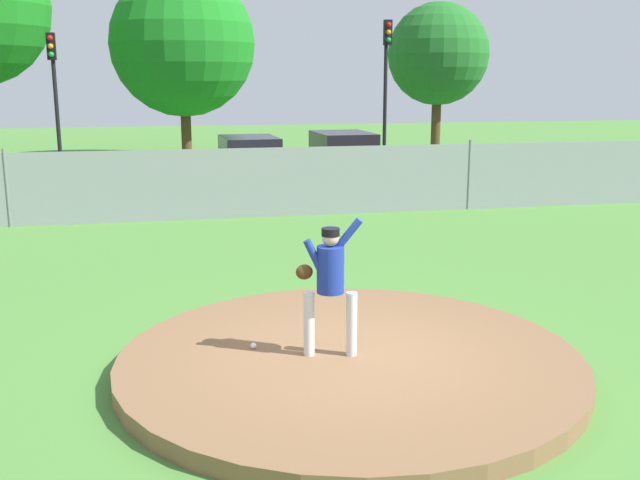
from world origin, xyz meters
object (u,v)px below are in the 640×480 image
parked_car_silver (249,164)px  traffic_light_near (54,80)px  baseball (253,346)px  traffic_light_far (386,70)px  parked_car_red (343,161)px  pitcher_youth (329,278)px

parked_car_silver → traffic_light_near: traffic_light_near is taller
baseball → traffic_light_far: 20.06m
baseball → parked_car_red: 15.03m
baseball → traffic_light_near: (-4.61, 18.44, 3.10)m
traffic_light_near → parked_car_red: bearing=-24.2°
parked_car_red → traffic_light_far: traffic_light_far is taller
pitcher_youth → baseball: pitcher_youth is taller
pitcher_youth → parked_car_red: pitcher_youth is taller
parked_car_silver → traffic_light_near: bearing=147.5°
parked_car_red → traffic_light_near: 10.37m
traffic_light_far → parked_car_red: bearing=-122.7°
pitcher_youth → traffic_light_far: (6.33, 18.80, 2.55)m
traffic_light_far → baseball: bearing=-111.3°
traffic_light_far → parked_car_silver: bearing=-145.1°
parked_car_silver → pitcher_youth: bearing=-92.8°
parked_car_silver → parked_car_red: (2.98, -0.17, 0.05)m
traffic_light_near → traffic_light_far: size_ratio=0.89×
traffic_light_far → traffic_light_near: bearing=179.9°
traffic_light_near → traffic_light_far: 11.81m
parked_car_silver → traffic_light_near: (-6.19, 3.95, 2.57)m
pitcher_youth → baseball: size_ratio=22.46×
pitcher_youth → traffic_light_far: bearing=71.4°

